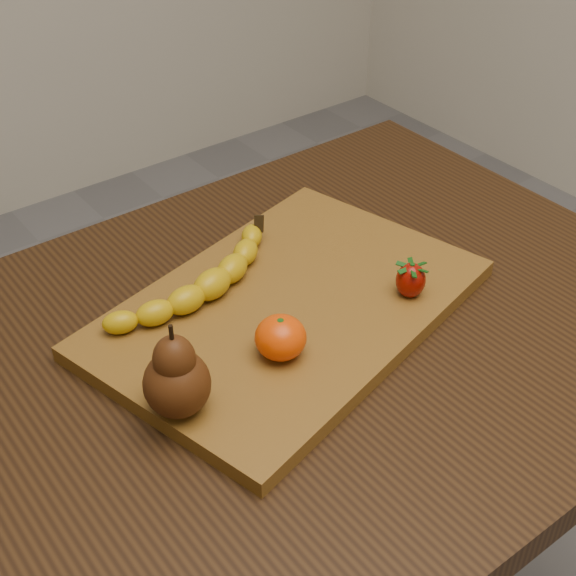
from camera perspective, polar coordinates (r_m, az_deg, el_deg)
table at (r=0.98m, az=-0.69°, el=-8.01°), size 1.00×0.70×0.76m
cutting_board at (r=0.94m, az=0.00°, el=-1.46°), size 0.51×0.40×0.02m
banana at (r=0.94m, az=-5.41°, el=0.28°), size 0.23×0.11×0.03m
pear at (r=0.78m, az=-8.01°, el=-5.75°), size 0.08×0.08×0.10m
mandarin at (r=0.85m, az=-0.53°, el=-3.54°), size 0.07×0.07×0.05m
strawberry at (r=0.95m, az=8.73°, el=0.64°), size 0.04×0.04×0.04m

